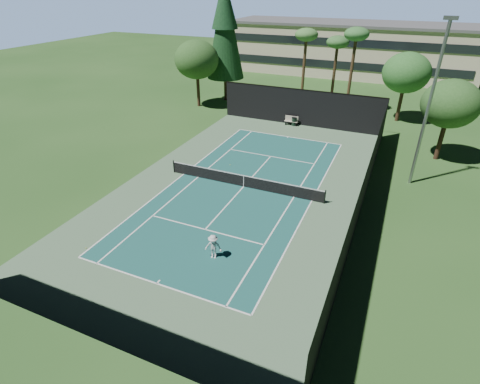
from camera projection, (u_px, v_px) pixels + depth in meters
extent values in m
plane|color=#264F1D|center=(244.00, 187.00, 29.55)|extent=(160.00, 160.00, 0.00)
cube|color=#507251|center=(244.00, 187.00, 29.55)|extent=(18.00, 32.00, 0.01)
cube|color=#1A544F|center=(244.00, 187.00, 29.54)|extent=(10.97, 23.77, 0.01)
cube|color=white|center=(157.00, 284.00, 20.05)|extent=(10.97, 0.10, 0.01)
cube|color=white|center=(288.00, 137.00, 39.03)|extent=(10.97, 0.10, 0.01)
cube|color=white|center=(205.00, 229.00, 24.43)|extent=(8.23, 0.10, 0.01)
cube|color=white|center=(271.00, 156.00, 34.65)|extent=(8.23, 0.10, 0.01)
cube|color=white|center=(184.00, 174.00, 31.45)|extent=(0.10, 23.77, 0.01)
cube|color=white|center=(312.00, 201.00, 27.63)|extent=(0.10, 23.77, 0.01)
cube|color=white|center=(198.00, 177.00, 30.97)|extent=(0.10, 23.77, 0.01)
cube|color=white|center=(294.00, 197.00, 28.10)|extent=(0.10, 23.77, 0.01)
cube|color=white|center=(244.00, 187.00, 29.54)|extent=(0.10, 12.80, 0.01)
cube|color=white|center=(158.00, 282.00, 20.17)|extent=(0.10, 0.30, 0.01)
cube|color=white|center=(288.00, 137.00, 38.91)|extent=(0.10, 0.30, 0.01)
cylinder|color=black|center=(174.00, 167.00, 31.51)|extent=(0.10, 0.10, 1.10)
cylinder|color=black|center=(325.00, 197.00, 27.05)|extent=(0.10, 0.10, 1.10)
cube|color=black|center=(244.00, 181.00, 29.30)|extent=(12.80, 0.02, 0.92)
cube|color=white|center=(244.00, 176.00, 29.06)|extent=(12.80, 0.04, 0.07)
cube|color=white|center=(244.00, 181.00, 29.30)|extent=(0.05, 0.03, 0.92)
cube|color=black|center=(300.00, 108.00, 41.34)|extent=(18.00, 0.04, 4.00)
cube|color=black|center=(95.00, 311.00, 15.79)|extent=(18.00, 0.04, 4.00)
cube|color=black|center=(365.00, 186.00, 25.43)|extent=(0.04, 32.00, 4.00)
cube|color=black|center=(146.00, 146.00, 31.70)|extent=(0.04, 32.00, 4.00)
cube|color=black|center=(302.00, 89.00, 40.36)|extent=(18.00, 0.06, 0.06)
imported|color=silver|center=(213.00, 247.00, 21.59)|extent=(1.11, 0.77, 1.58)
sphere|color=yellow|center=(86.00, 248.00, 22.71)|extent=(0.07, 0.07, 0.07)
sphere|color=#E4F337|center=(216.00, 160.00, 33.85)|extent=(0.07, 0.07, 0.07)
sphere|color=#D7E935|center=(250.00, 178.00, 30.77)|extent=(0.07, 0.07, 0.07)
sphere|color=#D5E935|center=(230.00, 165.00, 32.99)|extent=(0.07, 0.07, 0.07)
cube|color=#BDB59C|center=(291.00, 121.00, 42.00)|extent=(1.50, 0.45, 0.05)
cube|color=beige|center=(292.00, 118.00, 42.01)|extent=(1.50, 0.06, 0.55)
cube|color=black|center=(286.00, 123.00, 42.32)|extent=(0.06, 0.40, 0.42)
cube|color=black|center=(296.00, 124.00, 41.90)|extent=(0.06, 0.40, 0.42)
cylinder|color=black|center=(294.00, 122.00, 41.91)|extent=(0.52, 0.52, 0.90)
cylinder|color=black|center=(294.00, 118.00, 41.68)|extent=(0.56, 0.56, 0.05)
cylinder|color=#48301E|center=(226.00, 87.00, 50.41)|extent=(0.50, 0.50, 3.60)
cone|color=#133417|center=(225.00, 29.00, 46.88)|extent=(4.80, 4.80, 12.00)
cone|color=#14371B|center=(224.00, 2.00, 45.40)|extent=(3.30, 3.30, 6.00)
cylinder|color=#4F3822|center=(304.00, 71.00, 47.31)|extent=(0.36, 0.36, 8.55)
ellipsoid|color=#3F7133|center=(307.00, 35.00, 45.21)|extent=(2.80, 2.80, 1.54)
cylinder|color=#45301D|center=(334.00, 74.00, 47.90)|extent=(0.36, 0.36, 7.65)
ellipsoid|color=#31622C|center=(338.00, 42.00, 46.02)|extent=(2.80, 2.80, 1.54)
cylinder|color=#4B3420|center=(351.00, 75.00, 44.31)|extent=(0.36, 0.36, 9.00)
ellipsoid|color=#30672E|center=(357.00, 34.00, 42.10)|extent=(2.80, 2.80, 1.54)
cylinder|color=#412B1C|center=(399.00, 106.00, 42.76)|extent=(0.40, 0.40, 3.52)
ellipsoid|color=#2A6226|center=(406.00, 73.00, 40.95)|extent=(5.12, 5.12, 4.35)
cylinder|color=#41291C|center=(440.00, 142.00, 33.44)|extent=(0.40, 0.40, 3.30)
ellipsoid|color=#2A5521|center=(451.00, 104.00, 31.74)|extent=(4.80, 4.80, 4.08)
cylinder|color=#492D1F|center=(198.00, 91.00, 47.88)|extent=(0.40, 0.40, 3.74)
ellipsoid|color=#2B5621|center=(197.00, 60.00, 45.96)|extent=(5.44, 5.44, 4.62)
cube|color=beige|center=(349.00, 49.00, 64.31)|extent=(40.00, 12.00, 8.00)
cube|color=#59595B|center=(352.00, 23.00, 62.29)|extent=(40.50, 12.50, 0.40)
cube|color=black|center=(341.00, 65.00, 60.26)|extent=(38.00, 0.15, 1.20)
cube|color=black|center=(344.00, 43.00, 58.59)|extent=(38.00, 0.15, 1.20)
cylinder|color=gray|center=(428.00, 110.00, 27.21)|extent=(0.24, 0.24, 12.00)
cube|color=gray|center=(451.00, 18.00, 24.21)|extent=(0.90, 0.25, 0.25)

